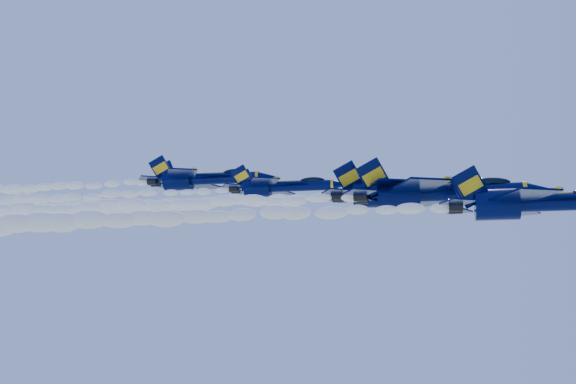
% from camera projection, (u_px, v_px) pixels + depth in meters
% --- Properties ---
extents(jet_lead, '(18.11, 14.86, 6.73)m').
position_uv_depth(jet_lead, '(539.00, 202.00, 63.97)').
color(jet_lead, '#000534').
extents(smoke_trail_jet_lead, '(57.53, 2.45, 2.21)m').
position_uv_depth(smoke_trail_jet_lead, '(149.00, 219.00, 70.51)').
color(smoke_trail_jet_lead, white).
extents(jet_second, '(19.70, 16.16, 7.32)m').
position_uv_depth(jet_second, '(438.00, 192.00, 73.04)').
color(jet_second, '#000534').
extents(smoke_trail_jet_second, '(57.53, 2.67, 2.40)m').
position_uv_depth(smoke_trail_jet_second, '(96.00, 209.00, 79.70)').
color(smoke_trail_jet_second, white).
extents(jet_third, '(18.87, 15.48, 7.01)m').
position_uv_depth(jet_third, '(407.00, 192.00, 77.53)').
color(jet_third, '#000534').
extents(smoke_trail_jet_third, '(57.53, 2.56, 2.30)m').
position_uv_depth(smoke_trail_jet_third, '(88.00, 207.00, 84.13)').
color(smoke_trail_jet_third, white).
extents(jet_fourth, '(15.40, 12.63, 5.72)m').
position_uv_depth(jet_fourth, '(281.00, 186.00, 91.74)').
color(jet_fourth, '#000534').
extents(smoke_trail_jet_fourth, '(57.53, 2.09, 1.88)m').
position_uv_depth(smoke_trail_jet_fourth, '(27.00, 199.00, 98.07)').
color(smoke_trail_jet_fourth, white).
extents(jet_fifth, '(18.37, 15.07, 6.83)m').
position_uv_depth(jet_fifth, '(203.00, 179.00, 101.33)').
color(jet_fifth, '#000534').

